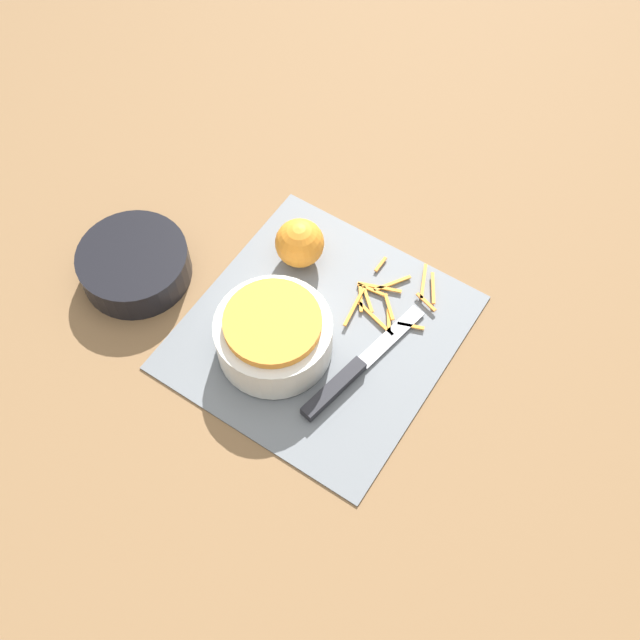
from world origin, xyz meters
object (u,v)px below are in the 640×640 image
bowl_dark (135,264)px  knife (345,378)px  bowl_speckled (274,334)px  orange_left (300,243)px

bowl_dark → knife: (0.02, -0.37, -0.01)m
bowl_speckled → orange_left: (0.15, 0.06, -0.00)m
knife → orange_left: size_ratio=3.20×
bowl_dark → bowl_speckled: bearing=-88.2°
bowl_speckled → bowl_dark: (-0.01, 0.25, -0.02)m
bowl_dark → orange_left: 0.25m
knife → bowl_dark: bearing=103.8°
bowl_speckled → orange_left: bowl_speckled is taller
bowl_dark → orange_left: size_ratio=2.23×
knife → orange_left: bearing=61.4°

